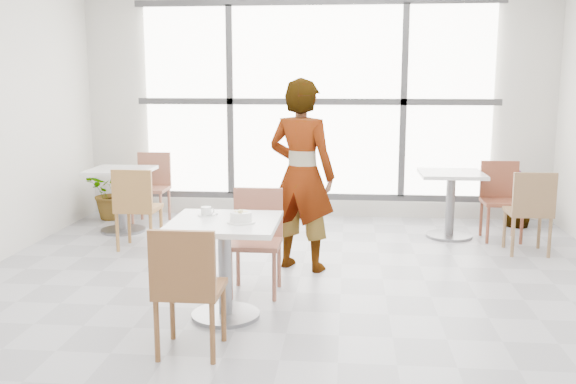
# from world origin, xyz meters

# --- Properties ---
(floor) EXTENTS (7.00, 7.00, 0.00)m
(floor) POSITION_xyz_m (0.00, 0.00, 0.00)
(floor) COLOR #9E9EA5
(floor) RESTS_ON ground
(wall_back) EXTENTS (6.00, 0.00, 6.00)m
(wall_back) POSITION_xyz_m (0.00, 3.50, 1.50)
(wall_back) COLOR silver
(wall_back) RESTS_ON ground
(wall_front) EXTENTS (6.00, 0.00, 6.00)m
(wall_front) POSITION_xyz_m (0.00, -3.50, 1.50)
(wall_front) COLOR silver
(wall_front) RESTS_ON ground
(window) EXTENTS (4.60, 0.07, 2.52)m
(window) POSITION_xyz_m (0.00, 3.44, 1.50)
(window) COLOR white
(window) RESTS_ON ground
(main_table) EXTENTS (0.80, 0.80, 0.75)m
(main_table) POSITION_xyz_m (-0.49, -0.16, 0.52)
(main_table) COLOR white
(main_table) RESTS_ON ground
(chair_near) EXTENTS (0.42, 0.42, 0.87)m
(chair_near) POSITION_xyz_m (-0.60, -0.87, 0.50)
(chair_near) COLOR brown
(chair_near) RESTS_ON ground
(chair_far) EXTENTS (0.42, 0.42, 0.87)m
(chair_far) POSITION_xyz_m (-0.34, 0.48, 0.50)
(chair_far) COLOR #A2604A
(chair_far) RESTS_ON ground
(oatmeal_bowl) EXTENTS (0.21, 0.21, 0.09)m
(oatmeal_bowl) POSITION_xyz_m (-0.35, -0.22, 0.79)
(oatmeal_bowl) COLOR white
(oatmeal_bowl) RESTS_ON main_table
(coffee_cup) EXTENTS (0.16, 0.13, 0.07)m
(coffee_cup) POSITION_xyz_m (-0.66, 0.01, 0.78)
(coffee_cup) COLOR white
(coffee_cup) RESTS_ON main_table
(person) EXTENTS (0.77, 0.64, 1.80)m
(person) POSITION_xyz_m (-0.01, 1.15, 0.90)
(person) COLOR black
(person) RESTS_ON ground
(bg_table_left) EXTENTS (0.70, 0.70, 0.75)m
(bg_table_left) POSITION_xyz_m (-2.23, 2.43, 0.49)
(bg_table_left) COLOR silver
(bg_table_left) RESTS_ON ground
(bg_table_right) EXTENTS (0.70, 0.70, 0.75)m
(bg_table_right) POSITION_xyz_m (1.58, 2.52, 0.49)
(bg_table_right) COLOR silver
(bg_table_right) RESTS_ON ground
(bg_chair_left_near) EXTENTS (0.42, 0.42, 0.87)m
(bg_chair_left_near) POSITION_xyz_m (-1.79, 1.64, 0.50)
(bg_chair_left_near) COLOR #A1703B
(bg_chair_left_near) RESTS_ON ground
(bg_chair_left_far) EXTENTS (0.42, 0.42, 0.87)m
(bg_chair_left_far) POSITION_xyz_m (-2.03, 2.97, 0.50)
(bg_chair_left_far) COLOR #9C5F49
(bg_chair_left_far) RESTS_ON ground
(bg_chair_right_near) EXTENTS (0.42, 0.42, 0.87)m
(bg_chair_right_near) POSITION_xyz_m (2.28, 1.84, 0.50)
(bg_chair_right_near) COLOR olive
(bg_chair_right_near) RESTS_ON ground
(bg_chair_right_far) EXTENTS (0.42, 0.42, 0.87)m
(bg_chair_right_far) POSITION_xyz_m (2.14, 2.52, 0.50)
(bg_chair_right_far) COLOR brown
(bg_chair_right_far) RESTS_ON ground
(plant_left) EXTENTS (0.72, 0.66, 0.71)m
(plant_left) POSITION_xyz_m (-2.57, 3.08, 0.35)
(plant_left) COLOR #4D753E
(plant_left) RESTS_ON ground
(plant_right) EXTENTS (0.48, 0.48, 0.68)m
(plant_right) POSITION_xyz_m (2.49, 3.13, 0.34)
(plant_right) COLOR #4B874D
(plant_right) RESTS_ON ground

